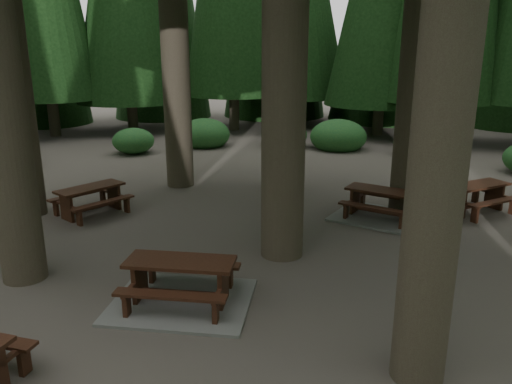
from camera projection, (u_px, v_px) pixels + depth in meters
The scene contains 6 objects.
ground at pixel (242, 250), 10.28m from camera, with size 80.00×80.00×0.00m, color #4D443E.
picnic_table_a at pixel (181, 289), 8.08m from camera, with size 2.73×2.50×0.75m.
picnic_table_b at pixel (91, 196), 12.38m from camera, with size 1.65×1.89×0.71m.
picnic_table_c at pixel (381, 209), 12.13m from camera, with size 2.27×1.92×0.73m.
picnic_table_f at pixel (477, 193), 12.54m from camera, with size 2.08×2.16×0.73m.
shrub_ring at pixel (289, 226), 10.48m from camera, with size 23.86×24.64×1.49m.
Camera 1 is at (4.82, -8.25, 4.01)m, focal length 35.00 mm.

